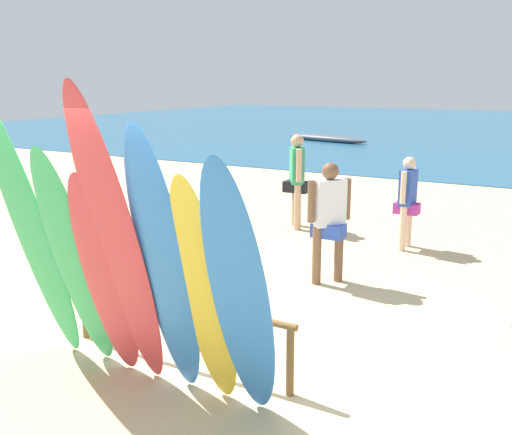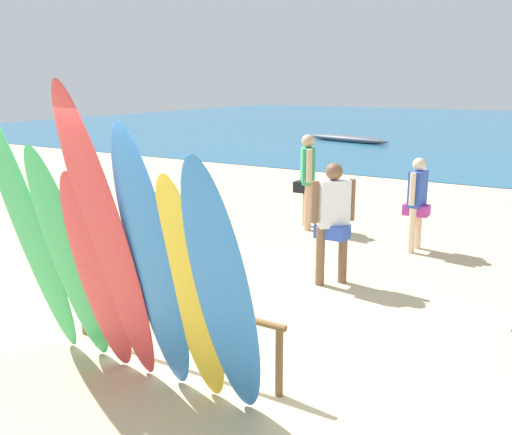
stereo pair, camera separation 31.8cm
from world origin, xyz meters
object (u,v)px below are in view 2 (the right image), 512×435
at_px(surfboard_blue_4, 153,266).
at_px(surfboard_yellow_5, 192,294).
at_px(surfboard_green_1, 70,259).
at_px(beachgoer_by_water, 307,175).
at_px(beachgoer_midbeach, 333,215).
at_px(beachgoer_strolling, 417,198).
at_px(distant_boat, 348,139).
at_px(surfboard_green_0, 30,231).
at_px(surfboard_blue_6, 224,297).
at_px(surfboard_red_3, 108,244).
at_px(surfboard_rack, 170,312).
at_px(surfboard_red_2, 98,276).

xyz_separation_m(surfboard_blue_4, surfboard_yellow_5, (0.35, 0.05, -0.19)).
height_order(surfboard_green_1, surfboard_blue_4, surfboard_blue_4).
relative_size(beachgoer_by_water, beachgoer_midbeach, 1.05).
bearing_deg(beachgoer_strolling, distant_boat, -150.64).
relative_size(surfboard_green_0, beachgoer_strolling, 1.80).
bearing_deg(beachgoer_by_water, beachgoer_strolling, 46.61).
bearing_deg(beachgoer_midbeach, surfboard_blue_4, 41.20).
bearing_deg(surfboard_blue_6, surfboard_yellow_5, 157.58).
xyz_separation_m(surfboard_red_3, beachgoer_by_water, (-1.24, 6.13, -0.36)).
xyz_separation_m(surfboard_green_0, distant_boat, (-5.55, 20.74, -1.17)).
relative_size(surfboard_green_1, beachgoer_strolling, 1.52).
distance_m(surfboard_rack, surfboard_red_2, 0.82).
relative_size(surfboard_green_0, surfboard_yellow_5, 1.29).
xyz_separation_m(beachgoer_by_water, beachgoer_strolling, (2.15, -0.40, -0.13)).
bearing_deg(beachgoer_midbeach, surfboard_blue_6, 53.21).
distance_m(surfboard_rack, surfboard_green_0, 1.52).
bearing_deg(beachgoer_midbeach, surfboard_red_3, 34.80).
xyz_separation_m(surfboard_blue_4, beachgoer_by_water, (-1.64, 6.03, -0.21)).
bearing_deg(surfboard_red_2, beachgoer_midbeach, 73.62).
bearing_deg(surfboard_rack, surfboard_blue_6, -31.30).
bearing_deg(beachgoer_midbeach, surfboard_yellow_5, 47.07).
distance_m(surfboard_blue_6, beachgoer_strolling, 5.72).
relative_size(surfboard_red_3, surfboard_yellow_5, 1.34).
bearing_deg(surfboard_blue_4, surfboard_green_1, 177.03).
relative_size(surfboard_red_2, surfboard_yellow_5, 0.98).
bearing_deg(surfboard_green_0, surfboard_blue_6, 2.94).
bearing_deg(surfboard_red_3, beachgoer_by_water, 104.42).
distance_m(surfboard_green_1, surfboard_yellow_5, 1.38).
xyz_separation_m(surfboard_green_0, surfboard_blue_4, (1.48, 0.05, -0.10)).
height_order(surfboard_rack, surfboard_red_3, surfboard_red_3).
bearing_deg(surfboard_rack, beachgoer_strolling, 80.14).
height_order(surfboard_blue_4, surfboard_yellow_5, surfboard_blue_4).
distance_m(surfboard_green_0, beachgoer_by_water, 6.09).
relative_size(surfboard_red_3, beachgoer_strolling, 1.87).
bearing_deg(surfboard_blue_6, beachgoer_by_water, 106.26).
bearing_deg(beachgoer_by_water, surfboard_green_1, -27.09).
relative_size(surfboard_yellow_5, surfboard_blue_6, 0.89).
height_order(beachgoer_midbeach, distant_boat, beachgoer_midbeach).
xyz_separation_m(surfboard_green_0, surfboard_green_1, (0.45, 0.06, -0.22)).
bearing_deg(distant_boat, surfboard_green_0, -75.02).
xyz_separation_m(surfboard_red_2, surfboard_yellow_5, (1.03, 0.03, 0.03)).
xyz_separation_m(surfboard_red_3, beachgoer_midbeach, (0.43, 3.58, -0.41)).
bearing_deg(beachgoer_strolling, surfboard_blue_4, -2.46).
height_order(surfboard_red_3, surfboard_blue_4, surfboard_red_3).
distance_m(surfboard_red_2, surfboard_yellow_5, 1.03).
bearing_deg(surfboard_yellow_5, surfboard_red_3, -165.99).
relative_size(surfboard_green_1, surfboard_blue_4, 0.92).
bearing_deg(distant_boat, beachgoer_midbeach, -67.70).
distance_m(surfboard_rack, beachgoer_midbeach, 2.94).
height_order(surfboard_rack, surfboard_blue_6, surfboard_blue_6).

